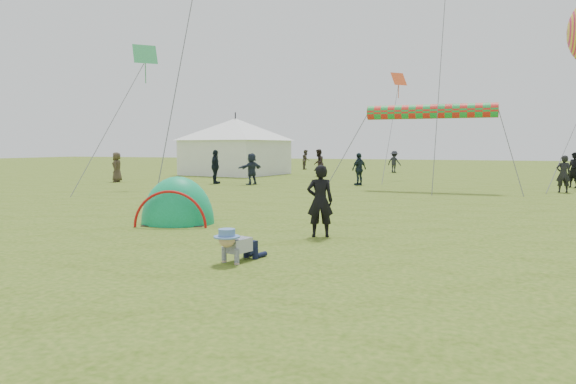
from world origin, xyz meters
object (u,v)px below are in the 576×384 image
(crawling_toddler, at_px, (236,244))
(standing_adult, at_px, (320,201))
(popup_tent, at_px, (178,223))
(event_marquee, at_px, (236,145))

(crawling_toddler, relative_size, standing_adult, 0.51)
(crawling_toddler, bearing_deg, popup_tent, 150.75)
(crawling_toddler, relative_size, popup_tent, 0.33)
(popup_tent, xyz_separation_m, event_marquee, (-8.96, 21.15, 2.10))
(crawling_toddler, distance_m, event_marquee, 27.59)
(popup_tent, bearing_deg, event_marquee, 96.17)
(popup_tent, xyz_separation_m, standing_adult, (4.02, -0.58, 0.79))
(popup_tent, relative_size, event_marquee, 0.40)
(popup_tent, bearing_deg, standing_adult, -24.97)
(event_marquee, bearing_deg, popup_tent, -58.10)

